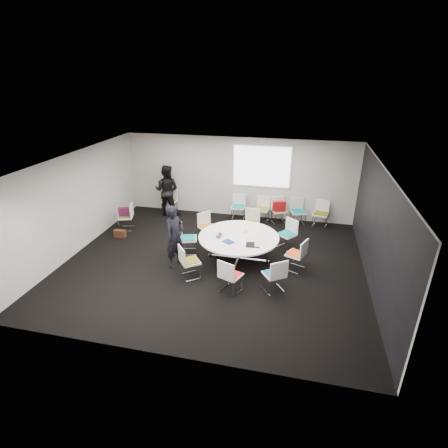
% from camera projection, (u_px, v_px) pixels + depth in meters
% --- Properties ---
extents(room_shell, '(8.08, 7.08, 2.88)m').
position_uv_depth(room_shell, '(217.00, 216.00, 9.01)').
color(room_shell, black).
rests_on(room_shell, ground).
extents(conference_table, '(2.17, 2.17, 0.73)m').
position_uv_depth(conference_table, '(239.00, 243.00, 9.51)').
color(conference_table, silver).
rests_on(conference_table, ground).
extents(projection_screen, '(1.90, 0.03, 1.35)m').
position_uv_depth(projection_screen, '(262.00, 167.00, 11.77)').
color(projection_screen, white).
rests_on(projection_screen, room_shell).
extents(chair_ring_a, '(0.59, 0.60, 0.88)m').
position_uv_depth(chair_ring_a, '(296.00, 260.00, 9.16)').
color(chair_ring_a, silver).
rests_on(chair_ring_a, ground).
extents(chair_ring_b, '(0.64, 0.64, 0.88)m').
position_uv_depth(chair_ring_b, '(286.00, 239.00, 10.27)').
color(chair_ring_b, silver).
rests_on(chair_ring_b, ground).
extents(chair_ring_c, '(0.46, 0.45, 0.88)m').
position_uv_depth(chair_ring_c, '(251.00, 228.00, 10.99)').
color(chair_ring_c, silver).
rests_on(chair_ring_c, ground).
extents(chair_ring_d, '(0.64, 0.64, 0.88)m').
position_uv_depth(chair_ring_d, '(208.00, 232.00, 10.72)').
color(chair_ring_d, silver).
rests_on(chair_ring_d, ground).
extents(chair_ring_e, '(0.56, 0.57, 0.88)m').
position_uv_depth(chair_ring_e, '(189.00, 244.00, 10.01)').
color(chair_ring_e, silver).
rests_on(chair_ring_e, ground).
extents(chair_ring_f, '(0.64, 0.64, 0.88)m').
position_uv_depth(chair_ring_f, '(190.00, 267.00, 8.83)').
color(chair_ring_f, silver).
rests_on(chair_ring_f, ground).
extents(chair_ring_g, '(0.60, 0.59, 0.88)m').
position_uv_depth(chair_ring_g, '(230.00, 281.00, 8.24)').
color(chair_ring_g, silver).
rests_on(chair_ring_g, ground).
extents(chair_ring_h, '(0.63, 0.63, 0.88)m').
position_uv_depth(chair_ring_h, '(274.00, 281.00, 8.27)').
color(chair_ring_h, silver).
rests_on(chair_ring_h, ground).
extents(chair_back_a, '(0.48, 0.47, 0.88)m').
position_uv_depth(chair_back_a, '(238.00, 211.00, 12.29)').
color(chair_back_a, silver).
rests_on(chair_back_a, ground).
extents(chair_back_b, '(0.51, 0.50, 0.88)m').
position_uv_depth(chair_back_b, '(262.00, 214.00, 12.09)').
color(chair_back_b, silver).
rests_on(chair_back_b, ground).
extents(chair_back_c, '(0.60, 0.60, 0.88)m').
position_uv_depth(chair_back_c, '(279.00, 215.00, 11.98)').
color(chair_back_c, silver).
rests_on(chair_back_c, ground).
extents(chair_back_d, '(0.58, 0.57, 0.88)m').
position_uv_depth(chair_back_d, '(298.00, 216.00, 11.87)').
color(chair_back_d, silver).
rests_on(chair_back_d, ground).
extents(chair_back_e, '(0.54, 0.53, 0.88)m').
position_uv_depth(chair_back_e, '(320.00, 219.00, 11.70)').
color(chair_back_e, silver).
rests_on(chair_back_e, ground).
extents(chair_spare_left, '(0.56, 0.57, 0.88)m').
position_uv_depth(chair_spare_left, '(127.00, 221.00, 11.48)').
color(chair_spare_left, silver).
rests_on(chair_spare_left, ground).
extents(chair_person_back, '(0.55, 0.54, 0.88)m').
position_uv_depth(chair_person_back, '(170.00, 206.00, 12.81)').
color(chair_person_back, silver).
rests_on(chair_person_back, ground).
extents(person_main, '(0.58, 0.72, 1.72)m').
position_uv_depth(person_main, '(175.00, 237.00, 9.12)').
color(person_main, black).
rests_on(person_main, ground).
extents(person_back, '(0.90, 0.70, 1.84)m').
position_uv_depth(person_back, '(167.00, 190.00, 12.40)').
color(person_back, black).
rests_on(person_back, ground).
extents(laptop, '(0.25, 0.35, 0.03)m').
position_uv_depth(laptop, '(221.00, 236.00, 9.44)').
color(laptop, '#333338').
rests_on(laptop, conference_table).
extents(laptop_lid, '(0.15, 0.28, 0.22)m').
position_uv_depth(laptop_lid, '(217.00, 230.00, 9.50)').
color(laptop_lid, silver).
rests_on(laptop_lid, conference_table).
extents(notebook_black, '(0.25, 0.32, 0.02)m').
position_uv_depth(notebook_black, '(250.00, 245.00, 8.95)').
color(notebook_black, black).
rests_on(notebook_black, conference_table).
extents(tablet_folio, '(0.33, 0.31, 0.03)m').
position_uv_depth(tablet_folio, '(228.00, 242.00, 9.11)').
color(tablet_folio, navy).
rests_on(tablet_folio, conference_table).
extents(papers_right, '(0.36, 0.36, 0.00)m').
position_uv_depth(papers_right, '(260.00, 235.00, 9.48)').
color(papers_right, silver).
rests_on(papers_right, conference_table).
extents(papers_front, '(0.36, 0.32, 0.00)m').
position_uv_depth(papers_front, '(261.00, 242.00, 9.13)').
color(papers_front, silver).
rests_on(papers_front, conference_table).
extents(cup, '(0.08, 0.08, 0.09)m').
position_uv_depth(cup, '(245.00, 231.00, 9.62)').
color(cup, white).
rests_on(cup, conference_table).
extents(phone, '(0.15, 0.10, 0.01)m').
position_uv_depth(phone, '(257.00, 247.00, 8.83)').
color(phone, black).
rests_on(phone, conference_table).
extents(maroon_bag, '(0.42, 0.26, 0.28)m').
position_uv_depth(maroon_bag, '(125.00, 212.00, 11.34)').
color(maroon_bag, '#4D1433').
rests_on(maroon_bag, chair_spare_left).
extents(brown_bag, '(0.37, 0.18, 0.24)m').
position_uv_depth(brown_bag, '(120.00, 234.00, 11.00)').
color(brown_bag, '#3C1E13').
rests_on(brown_bag, ground).
extents(red_jacket, '(0.47, 0.28, 0.36)m').
position_uv_depth(red_jacket, '(279.00, 206.00, 11.61)').
color(red_jacket, maroon).
rests_on(red_jacket, chair_back_c).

